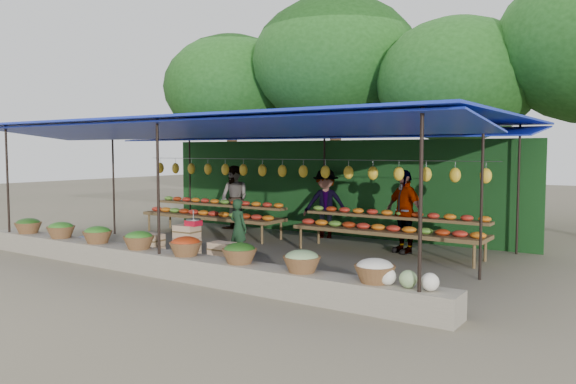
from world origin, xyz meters
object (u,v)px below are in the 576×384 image
Objects in this scene: weighing_scale at (193,222)px; blue_crate_front at (27,235)px; crate_counter at (186,248)px; vendor_seated at (238,228)px; blue_crate_back at (87,244)px.

weighing_scale is 0.62× the size of blue_crate_front.
vendor_seated is at bearing 68.53° from crate_counter.
vendor_seated is 3.60m from blue_crate_back.
blue_crate_front is at bearing -178.01° from weighing_scale.
crate_counter is 7.79× the size of weighing_scale.
weighing_scale reaches higher than blue_crate_back.
crate_counter reaches higher than blue_crate_front.
weighing_scale reaches higher than blue_crate_front.
vendor_seated reaches higher than weighing_scale.
vendor_seated is at bearing 78.48° from weighing_scale.
vendor_seated is (0.43, 1.11, 0.30)m from crate_counter.
blue_crate_back is (-2.91, -0.13, -0.17)m from crate_counter.
weighing_scale is at bearing 87.02° from vendor_seated.
weighing_scale is 1.15m from vendor_seated.
crate_counter is at bearing 77.07° from vendor_seated.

